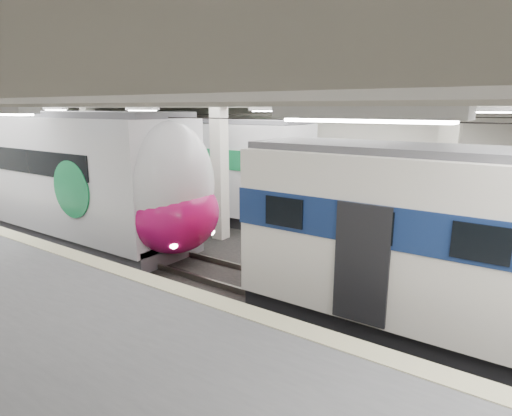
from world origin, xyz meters
The scene contains 3 objects.
station_hall centered at (0.00, -1.74, 3.24)m, with size 36.00×24.00×5.75m.
modern_emu centered at (-8.06, 0.00, 2.38)m, with size 15.27×3.15×4.86m.
far_train centered at (-8.00, 5.50, 2.33)m, with size 14.21×3.16×4.51m.
Camera 1 is at (7.31, -9.45, 4.99)m, focal length 30.00 mm.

